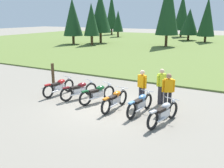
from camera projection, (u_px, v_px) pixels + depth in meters
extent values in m
plane|color=gray|center=(106.00, 106.00, 11.42)|extent=(140.00, 140.00, 0.00)
cube|color=#5B7033|center=(204.00, 46.00, 34.02)|extent=(80.00, 44.00, 0.10)
cylinder|color=#47331E|center=(166.00, 41.00, 33.08)|extent=(0.36, 0.36, 1.62)
cone|color=#193D1E|center=(168.00, 5.00, 31.89)|extent=(3.00, 3.00, 7.48)
cylinder|color=#47331E|center=(205.00, 40.00, 38.67)|extent=(0.36, 0.36, 1.01)
cone|color=#193D1E|center=(207.00, 17.00, 37.78)|extent=(2.62, 2.62, 5.77)
cylinder|color=#47331E|center=(112.00, 32.00, 54.64)|extent=(0.36, 0.36, 1.36)
cone|color=#193D1E|center=(112.00, 11.00, 53.52)|extent=(2.65, 2.65, 7.25)
cylinder|color=#47331E|center=(188.00, 38.00, 41.70)|extent=(0.36, 0.36, 1.00)
cone|color=#193D1E|center=(189.00, 22.00, 41.03)|extent=(3.03, 3.03, 4.19)
cylinder|color=#47331E|center=(92.00, 41.00, 34.74)|extent=(0.36, 0.36, 1.39)
cone|color=#193D1E|center=(91.00, 19.00, 33.99)|extent=(2.16, 2.16, 4.36)
cylinder|color=#47331E|center=(73.00, 40.00, 35.94)|extent=(0.36, 0.36, 1.30)
cone|color=#193D1E|center=(73.00, 17.00, 35.10)|extent=(2.75, 2.75, 5.14)
cylinder|color=#47331E|center=(101.00, 38.00, 37.39)|extent=(0.36, 0.36, 1.65)
cone|color=#193D1E|center=(100.00, 12.00, 36.41)|extent=(3.13, 3.13, 5.84)
cylinder|color=#47331E|center=(118.00, 35.00, 48.76)|extent=(0.36, 0.36, 1.10)
cone|color=#193D1E|center=(118.00, 21.00, 48.10)|extent=(2.06, 2.06, 4.01)
cylinder|color=#47331E|center=(181.00, 34.00, 48.68)|extent=(0.36, 0.36, 1.40)
cone|color=#193D1E|center=(182.00, 12.00, 47.63)|extent=(3.13, 3.13, 6.62)
torus|color=black|center=(69.00, 85.00, 13.51)|extent=(0.20, 0.71, 0.70)
torus|color=black|center=(48.00, 91.00, 12.43)|extent=(0.20, 0.71, 0.70)
cube|color=silver|center=(59.00, 87.00, 12.96)|extent=(0.29, 0.66, 0.28)
ellipsoid|color=#AD1919|center=(61.00, 81.00, 13.02)|extent=(0.32, 0.51, 0.22)
cube|color=black|center=(55.00, 84.00, 12.73)|extent=(0.28, 0.51, 0.10)
cube|color=#AD1919|center=(48.00, 85.00, 12.34)|extent=(0.18, 0.34, 0.06)
cylinder|color=silver|center=(67.00, 77.00, 13.30)|extent=(0.62, 0.12, 0.03)
sphere|color=silver|center=(69.00, 79.00, 13.43)|extent=(0.14, 0.14, 0.14)
cylinder|color=silver|center=(56.00, 91.00, 12.67)|extent=(0.15, 0.55, 0.07)
torus|color=black|center=(91.00, 89.00, 12.78)|extent=(0.37, 0.68, 0.70)
torus|color=black|center=(66.00, 94.00, 11.94)|extent=(0.37, 0.68, 0.70)
cube|color=silver|center=(79.00, 91.00, 12.35)|extent=(0.44, 0.67, 0.28)
ellipsoid|color=maroon|center=(82.00, 85.00, 12.38)|extent=(0.43, 0.54, 0.22)
cube|color=black|center=(75.00, 87.00, 12.16)|extent=(0.39, 0.53, 0.10)
cube|color=maroon|center=(66.00, 88.00, 11.85)|extent=(0.25, 0.35, 0.06)
cylinder|color=silver|center=(89.00, 80.00, 12.58)|extent=(0.58, 0.27, 0.03)
sphere|color=silver|center=(91.00, 82.00, 12.69)|extent=(0.14, 0.14, 0.14)
cylinder|color=silver|center=(75.00, 95.00, 12.09)|extent=(0.28, 0.53, 0.07)
torus|color=black|center=(109.00, 93.00, 12.25)|extent=(0.34, 0.69, 0.70)
torus|color=black|center=(85.00, 98.00, 11.37)|extent=(0.34, 0.69, 0.70)
cube|color=silver|center=(97.00, 94.00, 11.80)|extent=(0.41, 0.67, 0.28)
ellipsoid|color=#144C23|center=(100.00, 88.00, 11.84)|extent=(0.41, 0.54, 0.22)
cube|color=black|center=(94.00, 91.00, 11.60)|extent=(0.37, 0.53, 0.10)
cube|color=#144C23|center=(85.00, 91.00, 11.28)|extent=(0.24, 0.35, 0.06)
cylinder|color=silver|center=(107.00, 83.00, 12.05)|extent=(0.59, 0.25, 0.03)
sphere|color=silver|center=(109.00, 85.00, 12.16)|extent=(0.14, 0.14, 0.14)
cylinder|color=silver|center=(94.00, 98.00, 11.53)|extent=(0.26, 0.54, 0.07)
torus|color=black|center=(123.00, 98.00, 11.50)|extent=(0.14, 0.70, 0.70)
torus|color=black|center=(106.00, 106.00, 10.35)|extent=(0.14, 0.70, 0.70)
cube|color=silver|center=(115.00, 101.00, 10.91)|extent=(0.24, 0.65, 0.28)
ellipsoid|color=orange|center=(117.00, 94.00, 10.99)|extent=(0.29, 0.49, 0.22)
cube|color=black|center=(112.00, 97.00, 10.68)|extent=(0.25, 0.49, 0.10)
cube|color=orange|center=(106.00, 99.00, 10.26)|extent=(0.16, 0.33, 0.06)
cylinder|color=silver|center=(122.00, 87.00, 11.28)|extent=(0.62, 0.07, 0.03)
sphere|color=silver|center=(123.00, 89.00, 11.41)|extent=(0.14, 0.14, 0.14)
cylinder|color=silver|center=(114.00, 105.00, 10.62)|extent=(0.10, 0.55, 0.07)
torus|color=black|center=(148.00, 101.00, 10.98)|extent=(0.18, 0.71, 0.70)
torus|color=black|center=(131.00, 111.00, 9.88)|extent=(0.18, 0.71, 0.70)
cube|color=silver|center=(140.00, 105.00, 10.42)|extent=(0.27, 0.66, 0.28)
ellipsoid|color=#598CC6|center=(142.00, 97.00, 10.49)|extent=(0.31, 0.51, 0.22)
cube|color=black|center=(138.00, 101.00, 10.19)|extent=(0.27, 0.50, 0.10)
cube|color=#598CC6|center=(132.00, 103.00, 9.79)|extent=(0.18, 0.33, 0.06)
cylinder|color=silver|center=(147.00, 91.00, 10.77)|extent=(0.62, 0.10, 0.03)
sphere|color=silver|center=(148.00, 93.00, 10.90)|extent=(0.14, 0.14, 0.14)
cylinder|color=silver|center=(139.00, 110.00, 10.13)|extent=(0.13, 0.55, 0.07)
torus|color=black|center=(173.00, 110.00, 9.94)|extent=(0.27, 0.70, 0.70)
torus|color=black|center=(153.00, 121.00, 8.95)|extent=(0.27, 0.70, 0.70)
cube|color=silver|center=(163.00, 114.00, 9.43)|extent=(0.35, 0.67, 0.28)
ellipsoid|color=#B7B7BC|center=(166.00, 106.00, 9.49)|extent=(0.37, 0.53, 0.22)
cube|color=black|center=(160.00, 110.00, 9.22)|extent=(0.33, 0.52, 0.10)
cube|color=#B7B7BC|center=(153.00, 112.00, 8.86)|extent=(0.21, 0.34, 0.06)
cylinder|color=silver|center=(172.00, 99.00, 9.74)|extent=(0.61, 0.18, 0.03)
sphere|color=silver|center=(173.00, 101.00, 9.86)|extent=(0.14, 0.14, 0.14)
cylinder|color=silver|center=(162.00, 120.00, 9.16)|extent=(0.20, 0.55, 0.07)
cylinder|color=#2D2D38|center=(140.00, 96.00, 11.41)|extent=(0.14, 0.14, 0.88)
cylinder|color=#2D2D38|center=(143.00, 97.00, 11.27)|extent=(0.14, 0.14, 0.88)
cube|color=orange|center=(142.00, 81.00, 11.15)|extent=(0.42, 0.35, 0.56)
sphere|color=beige|center=(142.00, 72.00, 11.05)|extent=(0.22, 0.22, 0.22)
cylinder|color=orange|center=(139.00, 81.00, 11.34)|extent=(0.09, 0.09, 0.52)
cylinder|color=orange|center=(146.00, 83.00, 10.98)|extent=(0.09, 0.09, 0.52)
cylinder|color=black|center=(165.00, 102.00, 10.66)|extent=(0.14, 0.14, 0.88)
cylinder|color=black|center=(170.00, 102.00, 10.66)|extent=(0.14, 0.14, 0.88)
cube|color=orange|center=(168.00, 85.00, 10.47)|extent=(0.42, 0.37, 0.56)
sphere|color=#9E7051|center=(169.00, 76.00, 10.37)|extent=(0.22, 0.22, 0.22)
cylinder|color=orange|center=(163.00, 86.00, 10.47)|extent=(0.09, 0.09, 0.52)
cylinder|color=orange|center=(174.00, 86.00, 10.48)|extent=(0.09, 0.09, 0.52)
cylinder|color=#2D2D38|center=(159.00, 95.00, 11.55)|extent=(0.14, 0.14, 0.88)
cylinder|color=#2D2D38|center=(162.00, 95.00, 11.64)|extent=(0.14, 0.14, 0.88)
cube|color=#C6E52D|center=(162.00, 80.00, 11.40)|extent=(0.37, 0.42, 0.56)
sphere|color=beige|center=(162.00, 71.00, 11.30)|extent=(0.22, 0.22, 0.22)
cylinder|color=#C6E52D|center=(158.00, 81.00, 11.29)|extent=(0.09, 0.09, 0.52)
cylinder|color=#C6E52D|center=(165.00, 80.00, 11.53)|extent=(0.09, 0.09, 0.52)
cube|color=#47331E|center=(53.00, 74.00, 14.83)|extent=(0.12, 0.12, 1.29)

